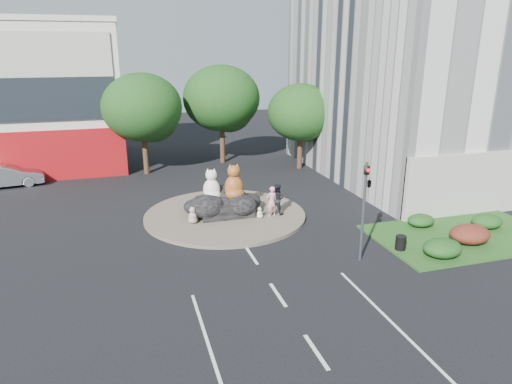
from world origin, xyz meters
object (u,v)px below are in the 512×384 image
Objects in this scene: cat_white at (211,184)px; pedestrian_dark at (277,199)px; parked_car at (7,176)px; litter_bin at (401,243)px; pedestrian_pink at (272,201)px; cat_tabby at (234,181)px; kitten_white at (260,212)px; kitten_calico at (193,215)px.

cat_white is 1.04× the size of pedestrian_dark.
parked_car reaches higher than litter_bin.
pedestrian_dark reaches higher than pedestrian_pink.
pedestrian_pink reaches higher than litter_bin.
cat_tabby is 2.66m from pedestrian_pink.
litter_bin is (8.27, -7.88, -1.61)m from cat_white.
parked_car is (-17.43, 12.06, -0.32)m from pedestrian_dark.
parked_car is (-17.00, 12.35, -0.30)m from pedestrian_pink.
kitten_calico is at bearing 138.08° from kitten_white.
parked_car is at bearing 104.98° from kitten_white.
parked_car is (-14.97, 11.01, -1.38)m from cat_tabby.
kitten_white is at bearing 40.33° from kitten_calico.
litter_bin is (9.69, -6.61, -0.22)m from kitten_calico.
cat_white is 0.89× the size of cat_tabby.
litter_bin is at bearing -138.22° from parked_car.
parked_car is 28.79m from litter_bin.
cat_white is at bearing 24.77° from pedestrian_dark.
cat_white is at bearing -136.21° from parked_car.
pedestrian_pink is 0.53m from pedestrian_dark.
cat_white is at bearing -36.80° from pedestrian_pink.
kitten_calico is (-1.42, -1.27, -1.39)m from cat_white.
pedestrian_dark reaches higher than kitten_white.
parked_car is at bearing 179.84° from kitten_calico.
pedestrian_dark is 21.20m from parked_car.
pedestrian_dark reaches higher than litter_bin.
cat_white is 0.39× the size of parked_car.
pedestrian_dark is at bearing -158.41° from pedestrian_pink.
parked_car is at bearing 161.41° from cat_white.
pedestrian_pink reaches higher than kitten_calico.
kitten_white is (1.24, -1.40, -1.67)m from cat_tabby.
litter_bin is at bearing -45.94° from cat_tabby.
cat_white is 17.44m from parked_car.
cat_white is 1.39m from cat_tabby.
kitten_white is 0.36× the size of pedestrian_dark.
cat_tabby reaches higher than pedestrian_dark.
kitten_calico is at bearing 42.98° from pedestrian_dark.
kitten_white is 0.37× the size of pedestrian_pink.
pedestrian_dark is (2.46, -1.04, -1.06)m from cat_tabby.
litter_bin is at bearing -85.66° from kitten_white.
kitten_calico reaches higher than kitten_white.
kitten_calico is 0.53× the size of pedestrian_dark.
litter_bin is at bearing -23.68° from cat_white.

